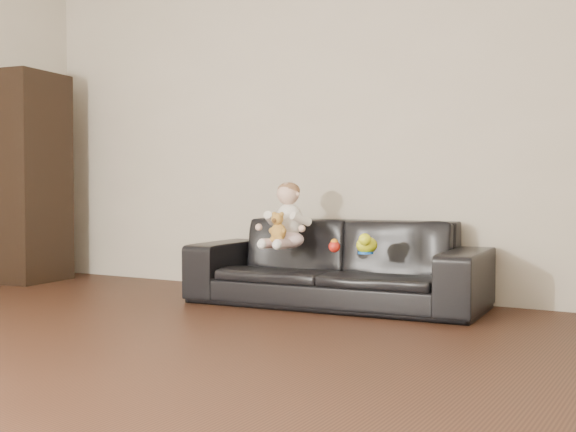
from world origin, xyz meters
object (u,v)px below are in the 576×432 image
Objects in this scene: sofa at (336,263)px; cabinet at (29,178)px; toy_green at (367,245)px; teddy_bear at (278,227)px; baby at (287,219)px; toy_blue_disc at (366,253)px; toy_rattle at (334,247)px.

sofa is 1.11× the size of cabinet.
teddy_bear is at bearing -175.75° from toy_green.
baby is (-0.31, -0.11, 0.29)m from sofa.
sofa is 20.00× the size of toy_blue_disc.
toy_blue_disc is at bearing -9.56° from cabinet.
toy_blue_disc is at bearing 1.17° from teddy_bear.
baby is 0.46m from toy_rattle.
toy_rattle is at bearing -178.26° from toy_blue_disc.
baby is 0.65m from toy_green.
teddy_bear is 2.61× the size of toy_rattle.
teddy_bear reaches higher than toy_green.
sofa is 0.44m from baby.
baby reaches higher than sofa.
sofa is 4.36× the size of baby.
teddy_bear is at bearing -177.27° from toy_blue_disc.
cabinet is 2.95m from toy_rattle.
toy_green is at bearing 87.10° from toy_blue_disc.
sofa is 0.40m from toy_green.
toy_green is (0.31, -0.20, 0.14)m from sofa.
teddy_bear is (0.01, -0.14, -0.05)m from baby.
teddy_bear is 1.99× the size of toy_blue_disc.
cabinet is 17.95× the size of toy_blue_disc.
sofa is at bearing 145.67° from toy_blue_disc.
toy_rattle is (0.40, 0.02, -0.11)m from teddy_bear.
baby is at bearing -165.32° from sofa.
toy_green is 0.05m from toy_blue_disc.
toy_blue_disc is at bearing -7.52° from baby.
toy_rattle is 0.76× the size of toy_blue_disc.
cabinet reaches higher than toy_blue_disc.
toy_rattle is (-0.21, -0.02, -0.02)m from toy_green.
cabinet is at bearing 179.07° from toy_green.
baby is 2.30× the size of teddy_bear.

